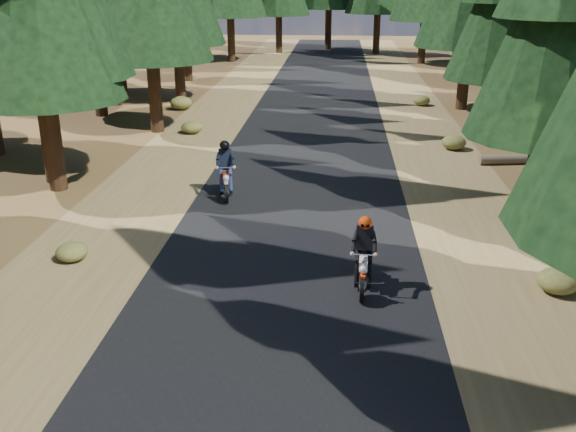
# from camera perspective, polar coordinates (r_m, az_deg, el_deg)

# --- Properties ---
(ground) EXTENTS (120.00, 120.00, 0.00)m
(ground) POSITION_cam_1_polar(r_m,az_deg,el_deg) (13.02, -0.52, -6.86)
(ground) COLOR #492F1A
(ground) RESTS_ON ground
(road) EXTENTS (6.00, 100.00, 0.01)m
(road) POSITION_cam_1_polar(r_m,az_deg,el_deg) (17.60, 0.89, 0.65)
(road) COLOR black
(road) RESTS_ON ground
(shoulder_l) EXTENTS (3.20, 100.00, 0.01)m
(shoulder_l) POSITION_cam_1_polar(r_m,az_deg,el_deg) (18.45, -13.52, 1.01)
(shoulder_l) COLOR brown
(shoulder_l) RESTS_ON ground
(shoulder_r) EXTENTS (3.20, 100.00, 0.01)m
(shoulder_r) POSITION_cam_1_polar(r_m,az_deg,el_deg) (17.93, 15.72, 0.23)
(shoulder_r) COLOR brown
(shoulder_r) RESTS_ON ground
(log_near) EXTENTS (5.88, 1.33, 0.32)m
(log_near) POSITION_cam_1_polar(r_m,az_deg,el_deg) (23.94, 23.27, 4.76)
(log_near) COLOR #4C4233
(log_near) RESTS_ON ground
(understory_shrubs) EXTENTS (14.21, 30.87, 0.65)m
(understory_shrubs) POSITION_cam_1_polar(r_m,az_deg,el_deg) (18.68, 5.11, 2.64)
(understory_shrubs) COLOR #474C1E
(understory_shrubs) RESTS_ON ground
(rider_lead) EXTENTS (0.60, 1.72, 1.52)m
(rider_lead) POSITION_cam_1_polar(r_m,az_deg,el_deg) (13.06, 6.71, -4.43)
(rider_lead) COLOR white
(rider_lead) RESTS_ON road
(rider_follow) EXTENTS (0.87, 1.87, 1.61)m
(rider_follow) POSITION_cam_1_polar(r_m,az_deg,el_deg) (18.55, -5.55, 3.35)
(rider_follow) COLOR maroon
(rider_follow) RESTS_ON road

